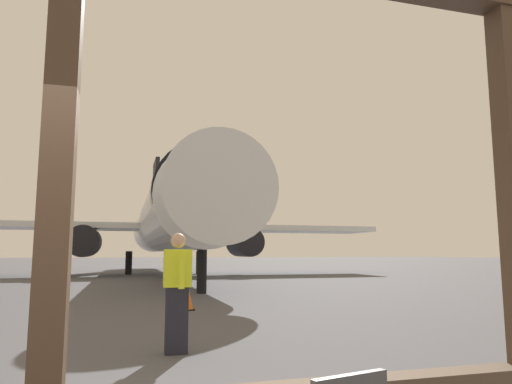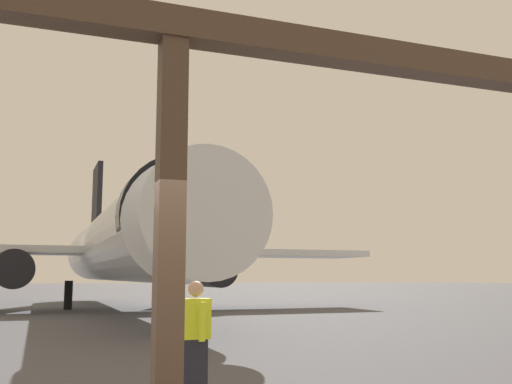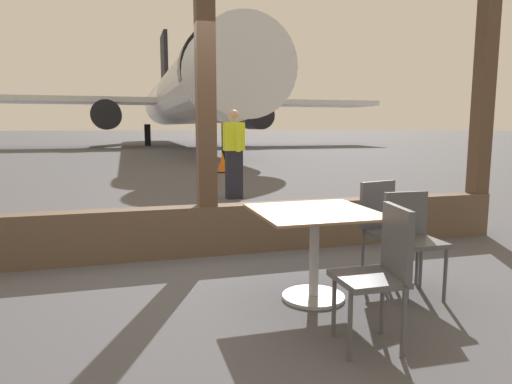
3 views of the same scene
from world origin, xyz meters
TOP-DOWN VIEW (x-y plane):
  - ground_plane at (0.00, 40.00)m, footprint 220.00×220.00m
  - window_frame at (0.00, 0.00)m, footprint 7.39×0.24m
  - airplane at (3.16, 27.10)m, footprint 29.31×34.15m
  - ground_crew_worker at (1.20, 3.84)m, footprint 0.40×0.57m
  - traffic_cone at (2.03, 8.96)m, footprint 0.36×0.36m

SIDE VIEW (x-z plane):
  - ground_plane at x=0.00m, z-range 0.00..0.00m
  - traffic_cone at x=2.03m, z-range -0.02..0.62m
  - ground_crew_worker at x=1.20m, z-range 0.03..1.77m
  - window_frame at x=0.00m, z-range -0.49..3.35m
  - airplane at x=3.16m, z-range -1.73..8.60m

